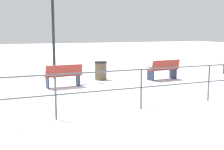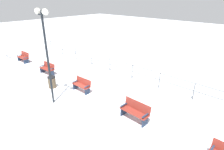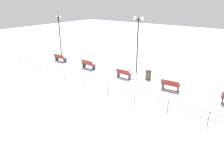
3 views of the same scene
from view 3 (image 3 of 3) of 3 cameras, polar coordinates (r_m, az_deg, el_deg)
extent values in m
plane|color=white|center=(19.10, 3.39, -0.72)|extent=(80.00, 80.00, 0.00)
cube|color=#23334C|center=(16.31, 27.53, -6.00)|extent=(0.46, 0.05, 0.43)
cube|color=#23334C|center=(16.20, 27.73, -4.90)|extent=(0.46, 0.07, 0.04)
cube|color=maroon|center=(17.01, 15.48, -2.48)|extent=(0.60, 1.43, 0.04)
cube|color=maroon|center=(16.70, 15.28, -2.07)|extent=(0.20, 1.40, 0.41)
cube|color=#23334C|center=(16.95, 17.34, -3.58)|extent=(0.46, 0.08, 0.45)
cube|color=#23334C|center=(17.26, 13.52, -2.78)|extent=(0.46, 0.08, 0.45)
cube|color=#23334C|center=(16.84, 17.48, -2.48)|extent=(0.46, 0.10, 0.04)
cube|color=#23334C|center=(17.15, 13.64, -1.70)|extent=(0.46, 0.10, 0.04)
cube|color=maroon|center=(18.86, 3.24, 0.43)|extent=(0.49, 1.38, 0.04)
cube|color=maroon|center=(18.61, 2.89, 0.88)|extent=(0.15, 1.37, 0.41)
cube|color=#23334C|center=(18.66, 4.75, -0.54)|extent=(0.40, 0.06, 0.44)
cube|color=#23334C|center=(19.23, 1.75, 0.15)|extent=(0.40, 0.06, 0.44)
cube|color=#23334C|center=(18.56, 4.81, 0.46)|extent=(0.40, 0.08, 0.04)
cube|color=#23334C|center=(19.13, 1.80, 1.12)|extent=(0.40, 0.08, 0.04)
cube|color=maroon|center=(21.51, -6.24, 2.90)|extent=(0.55, 1.55, 0.04)
cube|color=maroon|center=(21.26, -6.75, 3.37)|extent=(0.15, 1.54, 0.45)
cube|color=#23334C|center=(21.14, -4.91, 1.97)|extent=(0.46, 0.06, 0.47)
cube|color=#23334C|center=(22.03, -7.48, 2.63)|extent=(0.46, 0.06, 0.47)
cube|color=#23334C|center=(21.04, -4.90, 2.90)|extent=(0.46, 0.08, 0.04)
cube|color=#23334C|center=(21.94, -7.48, 3.52)|extent=(0.46, 0.08, 0.04)
cube|color=maroon|center=(24.62, -13.61, 4.56)|extent=(0.54, 1.63, 0.04)
cube|color=maroon|center=(24.42, -14.10, 4.90)|extent=(0.15, 1.62, 0.39)
cube|color=#23334C|center=(24.14, -12.51, 3.81)|extent=(0.45, 0.06, 0.43)
cube|color=#23334C|center=(25.22, -14.58, 4.33)|extent=(0.45, 0.06, 0.43)
cube|color=#23334C|center=(24.07, -12.53, 4.59)|extent=(0.45, 0.08, 0.04)
cube|color=#23334C|center=(25.15, -14.61, 5.07)|extent=(0.45, 0.08, 0.04)
cylinder|color=black|center=(19.85, 6.82, 7.56)|extent=(0.12, 0.12, 5.04)
cylinder|color=black|center=(19.48, 7.12, 14.46)|extent=(0.07, 0.73, 0.07)
sphere|color=white|center=(19.29, 8.11, 14.79)|extent=(0.31, 0.31, 0.31)
sphere|color=white|center=(19.65, 6.18, 14.96)|extent=(0.31, 0.31, 0.31)
cone|color=black|center=(19.46, 7.14, 14.99)|extent=(0.16, 0.16, 0.12)
cylinder|color=black|center=(26.78, -13.79, 9.97)|extent=(0.13, 0.13, 4.70)
cylinder|color=black|center=(26.51, -14.20, 14.72)|extent=(0.08, 0.62, 0.08)
sphere|color=white|center=(26.26, -13.77, 14.93)|extent=(0.23, 0.23, 0.23)
sphere|color=white|center=(26.74, -14.66, 14.94)|extent=(0.23, 0.23, 0.23)
cone|color=black|center=(26.49, -14.23, 15.10)|extent=(0.18, 0.18, 0.12)
cylinder|color=#4C5156|center=(12.75, 24.38, -11.09)|extent=(0.05, 0.05, 1.07)
cylinder|color=#4C5156|center=(13.25, 14.73, -8.63)|extent=(0.05, 0.05, 1.07)
cylinder|color=#4C5156|center=(14.11, 6.13, -6.20)|extent=(0.05, 0.05, 1.07)
cylinder|color=#4C5156|center=(15.27, -1.25, -3.99)|extent=(0.05, 0.05, 1.07)
cylinder|color=#4C5156|center=(16.66, -7.47, -2.06)|extent=(0.05, 0.05, 1.07)
cylinder|color=#4C5156|center=(18.23, -12.66, -0.42)|extent=(0.05, 0.05, 1.07)
cylinder|color=#4C5156|center=(19.94, -16.99, 0.95)|extent=(0.05, 0.05, 1.07)
cylinder|color=#4C5156|center=(21.75, -20.63, 2.09)|extent=(0.05, 0.05, 1.07)
cylinder|color=#4C5156|center=(23.65, -23.70, 3.05)|extent=(0.05, 0.05, 1.07)
cylinder|color=#4C5156|center=(15.74, -4.55, -1.19)|extent=(0.04, 20.53, 0.04)
cylinder|color=#4C5156|center=(15.92, -4.50, -2.81)|extent=(0.04, 20.53, 0.04)
cylinder|color=brown|center=(18.80, 9.70, -0.13)|extent=(0.51, 0.51, 0.73)
cylinder|color=black|center=(18.67, 9.77, 1.01)|extent=(0.53, 0.53, 0.06)
camera|label=1|loc=(13.89, -31.49, -2.82)|focal=46.50mm
camera|label=2|loc=(28.54, -4.50, 17.98)|focal=30.44mm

